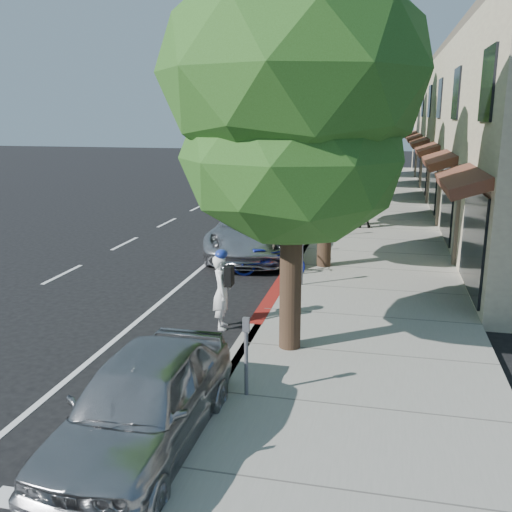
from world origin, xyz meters
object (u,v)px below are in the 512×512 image
(street_tree_1, at_px, (328,114))
(street_tree_3, at_px, (354,94))
(silver_suv, at_px, (255,230))
(dark_sedan, at_px, (311,200))
(near_car_a, at_px, (142,403))
(street_tree_2, at_px, (344,122))
(pedestrian, at_px, (362,207))
(street_tree_0, at_px, (294,81))
(cyclist, at_px, (222,292))
(bicycle, at_px, (268,258))
(dark_suv_far, at_px, (337,171))
(street_tree_5, at_px, (363,113))
(street_tree_4, at_px, (360,103))
(white_pickup, at_px, (324,186))

(street_tree_1, relative_size, street_tree_3, 0.82)
(silver_suv, bearing_deg, street_tree_3, 70.72)
(dark_sedan, xyz_separation_m, near_car_a, (0.00, -17.43, -0.17))
(street_tree_2, distance_m, pedestrian, 3.27)
(dark_sedan, height_order, near_car_a, dark_sedan)
(street_tree_0, bearing_deg, cyclist, 147.30)
(bicycle, distance_m, dark_suv_far, 22.44)
(cyclist, distance_m, silver_suv, 6.51)
(street_tree_5, bearing_deg, pedestrian, -87.46)
(dark_sedan, xyz_separation_m, pedestrian, (2.20, -1.94, 0.08))
(dark_sedan, distance_m, dark_suv_far, 13.50)
(dark_suv_far, distance_m, pedestrian, 15.60)
(street_tree_0, xyz_separation_m, street_tree_1, (0.00, 6.00, -0.55))
(street_tree_4, xyz_separation_m, bicycle, (-1.42, -19.00, -4.44))
(street_tree_3, bearing_deg, street_tree_0, -90.00)
(street_tree_3, xyz_separation_m, dark_suv_far, (-1.40, 9.44, -4.49))
(street_tree_1, bearing_deg, street_tree_3, 90.00)
(dark_suv_far, relative_size, near_car_a, 1.16)
(street_tree_2, distance_m, near_car_a, 15.93)
(street_tree_1, xyz_separation_m, street_tree_2, (-0.00, 6.00, -0.26))
(street_tree_2, xyz_separation_m, street_tree_3, (-0.00, 6.00, 1.19))
(cyclist, height_order, white_pickup, white_pickup)
(near_car_a, bearing_deg, cyclist, 93.07)
(street_tree_2, bearing_deg, dark_sedan, 125.92)
(cyclist, distance_m, dark_suv_far, 26.41)
(street_tree_2, distance_m, bicycle, 7.98)
(dark_sedan, distance_m, white_pickup, 5.55)
(cyclist, relative_size, pedestrian, 1.02)
(white_pickup, bearing_deg, street_tree_0, -90.26)
(street_tree_0, relative_size, near_car_a, 1.98)
(dark_sedan, height_order, white_pickup, dark_sedan)
(street_tree_1, relative_size, street_tree_4, 0.88)
(street_tree_3, height_order, silver_suv, street_tree_3)
(street_tree_2, relative_size, dark_suv_far, 1.42)
(pedestrian, bearing_deg, white_pickup, -86.89)
(street_tree_2, distance_m, white_pickup, 8.30)
(bicycle, bearing_deg, dark_sedan, -2.48)
(dark_sedan, bearing_deg, pedestrian, -42.08)
(bicycle, relative_size, pedestrian, 1.32)
(street_tree_0, xyz_separation_m, silver_suv, (-2.34, 7.50, -4.12))
(street_tree_0, relative_size, white_pickup, 1.44)
(street_tree_3, relative_size, dark_suv_far, 1.86)
(white_pickup, xyz_separation_m, pedestrian, (2.20, -7.49, 0.13))
(street_tree_2, bearing_deg, street_tree_0, -90.00)
(white_pickup, bearing_deg, street_tree_1, -88.45)
(bicycle, height_order, near_car_a, near_car_a)
(dark_sedan, bearing_deg, white_pickup, 89.36)
(street_tree_4, relative_size, dark_sedan, 1.56)
(street_tree_0, height_order, dark_sedan, street_tree_0)
(street_tree_2, distance_m, street_tree_3, 6.12)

